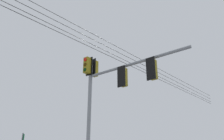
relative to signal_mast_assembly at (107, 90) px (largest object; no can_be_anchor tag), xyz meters
name	(u,v)px	position (x,y,z in m)	size (l,w,h in m)	color
signal_mast_assembly	(107,90)	(0.00, 0.00, 0.00)	(5.81, 0.98, 7.34)	gray
overhead_wire_span	(110,50)	(-1.19, 1.47, 3.17)	(0.77, 34.13, 1.06)	black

